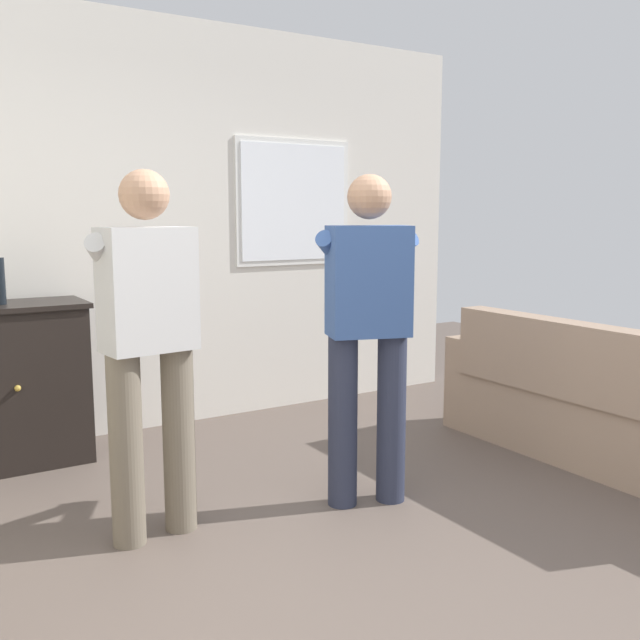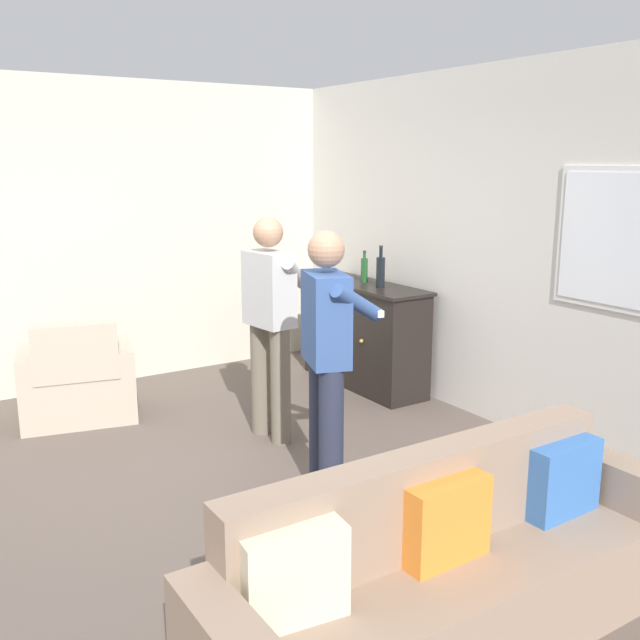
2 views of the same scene
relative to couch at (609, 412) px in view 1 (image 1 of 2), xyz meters
The scene contains 5 objects.
ground 2.05m from the couch, 169.13° to the right, with size 10.40×10.40×0.00m, color brown.
wall_back_with_window 3.19m from the couch, 130.72° to the left, with size 5.20×0.15×2.80m.
couch is the anchor object (origin of this frame).
person_standing_left 2.68m from the couch, 167.60° to the left, with size 0.55×0.50×1.68m.
person_standing_right 1.63m from the couch, 166.26° to the left, with size 0.53×0.52×1.68m.
Camera 1 is at (-1.57, -2.14, 1.49)m, focal length 40.00 mm.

